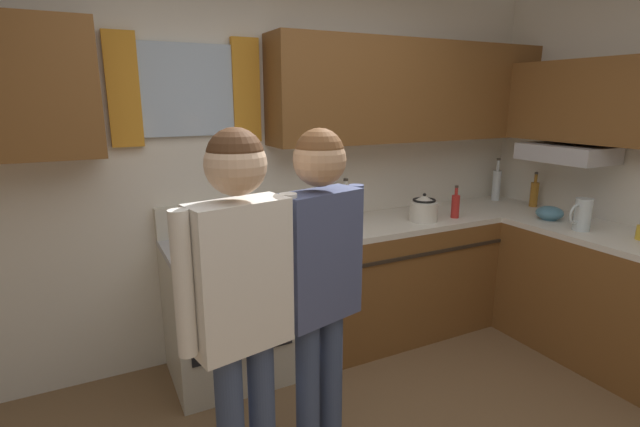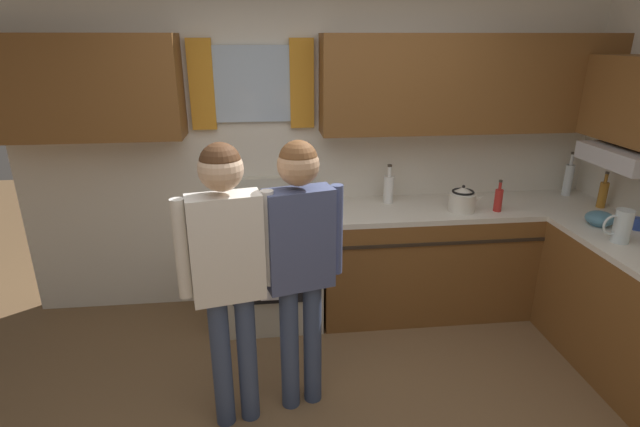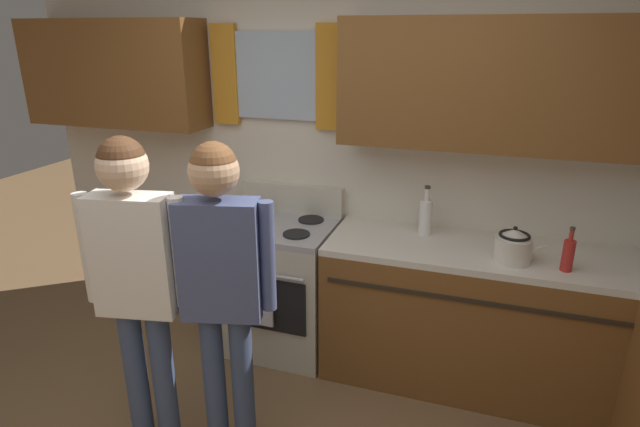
{
  "view_description": "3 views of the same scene",
  "coord_description": "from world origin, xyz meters",
  "px_view_note": "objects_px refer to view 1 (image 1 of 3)",
  "views": [
    {
      "loc": [
        -1.09,
        -1.2,
        1.78
      ],
      "look_at": [
        -0.09,
        0.77,
        1.23
      ],
      "focal_mm": 26.36,
      "sensor_mm": 36.0,
      "label": 1
    },
    {
      "loc": [
        -0.37,
        -1.92,
        2.16
      ],
      "look_at": [
        -0.07,
        0.8,
        1.15
      ],
      "focal_mm": 27.14,
      "sensor_mm": 36.0,
      "label": 2
    },
    {
      "loc": [
        0.91,
        -1.37,
        2.1
      ],
      "look_at": [
        0.11,
        1.02,
        1.2
      ],
      "focal_mm": 28.95,
      "sensor_mm": 36.0,
      "label": 3
    }
  ],
  "objects_px": {
    "mixing_bowl": "(550,213)",
    "adult_in_plaid": "(319,270)",
    "stove_oven": "(228,308)",
    "bottle_sauce_red": "(455,206)",
    "adult_left": "(241,292)",
    "bottle_milk_white": "(345,205)",
    "bottle_tall_clear": "(496,184)",
    "stovetop_kettle": "(424,208)",
    "water_pitcher": "(582,214)",
    "mug_cobalt_blue": "(582,214)",
    "bottle_oil_amber": "(534,193)"
  },
  "relations": [
    {
      "from": "mixing_bowl",
      "to": "adult_in_plaid",
      "type": "xyz_separation_m",
      "value": [
        -2.16,
        -0.5,
        0.1
      ]
    },
    {
      "from": "stove_oven",
      "to": "bottle_sauce_red",
      "type": "bearing_deg",
      "value": -5.29
    },
    {
      "from": "bottle_sauce_red",
      "to": "adult_left",
      "type": "bearing_deg",
      "value": -153.88
    },
    {
      "from": "bottle_milk_white",
      "to": "bottle_tall_clear",
      "type": "bearing_deg",
      "value": 1.01
    },
    {
      "from": "stove_oven",
      "to": "adult_in_plaid",
      "type": "bearing_deg",
      "value": -81.84
    },
    {
      "from": "bottle_milk_white",
      "to": "mixing_bowl",
      "type": "relative_size",
      "value": 1.64
    },
    {
      "from": "bottle_sauce_red",
      "to": "stovetop_kettle",
      "type": "distance_m",
      "value": 0.27
    },
    {
      "from": "water_pitcher",
      "to": "adult_in_plaid",
      "type": "distance_m",
      "value": 2.1
    },
    {
      "from": "stovetop_kettle",
      "to": "adult_in_plaid",
      "type": "relative_size",
      "value": 0.17
    },
    {
      "from": "stovetop_kettle",
      "to": "water_pitcher",
      "type": "xyz_separation_m",
      "value": [
        0.79,
        -0.68,
        0.02
      ]
    },
    {
      "from": "bottle_sauce_red",
      "to": "mixing_bowl",
      "type": "bearing_deg",
      "value": -31.59
    },
    {
      "from": "mug_cobalt_blue",
      "to": "stovetop_kettle",
      "type": "height_order",
      "value": "stovetop_kettle"
    },
    {
      "from": "adult_in_plaid",
      "to": "mug_cobalt_blue",
      "type": "bearing_deg",
      "value": 9.34
    },
    {
      "from": "stovetop_kettle",
      "to": "bottle_milk_white",
      "type": "bearing_deg",
      "value": 153.43
    },
    {
      "from": "bottle_oil_amber",
      "to": "mug_cobalt_blue",
      "type": "distance_m",
      "value": 0.47
    },
    {
      "from": "adult_in_plaid",
      "to": "mixing_bowl",
      "type": "bearing_deg",
      "value": 13.0
    },
    {
      "from": "stove_oven",
      "to": "mug_cobalt_blue",
      "type": "xyz_separation_m",
      "value": [
        2.51,
        -0.63,
        0.48
      ]
    },
    {
      "from": "bottle_sauce_red",
      "to": "stovetop_kettle",
      "type": "xyz_separation_m",
      "value": [
        -0.27,
        0.03,
        0.0
      ]
    },
    {
      "from": "bottle_oil_amber",
      "to": "adult_left",
      "type": "height_order",
      "value": "adult_left"
    },
    {
      "from": "bottle_oil_amber",
      "to": "mug_cobalt_blue",
      "type": "bearing_deg",
      "value": -95.99
    },
    {
      "from": "bottle_tall_clear",
      "to": "water_pitcher",
      "type": "distance_m",
      "value": 1.0
    },
    {
      "from": "bottle_tall_clear",
      "to": "bottle_milk_white",
      "type": "bearing_deg",
      "value": -178.99
    },
    {
      "from": "bottle_tall_clear",
      "to": "bottle_oil_amber",
      "type": "distance_m",
      "value": 0.33
    },
    {
      "from": "bottle_oil_amber",
      "to": "mug_cobalt_blue",
      "type": "height_order",
      "value": "bottle_oil_amber"
    },
    {
      "from": "water_pitcher",
      "to": "adult_in_plaid",
      "type": "height_order",
      "value": "adult_in_plaid"
    },
    {
      "from": "stove_oven",
      "to": "water_pitcher",
      "type": "bearing_deg",
      "value": -19.96
    },
    {
      "from": "water_pitcher",
      "to": "mixing_bowl",
      "type": "distance_m",
      "value": 0.31
    },
    {
      "from": "stove_oven",
      "to": "mug_cobalt_blue",
      "type": "height_order",
      "value": "stove_oven"
    },
    {
      "from": "mug_cobalt_blue",
      "to": "bottle_sauce_red",
      "type": "bearing_deg",
      "value": 149.54
    },
    {
      "from": "mixing_bowl",
      "to": "bottle_tall_clear",
      "type": "bearing_deg",
      "value": 75.87
    },
    {
      "from": "bottle_milk_white",
      "to": "mug_cobalt_blue",
      "type": "bearing_deg",
      "value": -25.58
    },
    {
      "from": "stove_oven",
      "to": "adult_left",
      "type": "xyz_separation_m",
      "value": [
        -0.24,
        -1.12,
        0.59
      ]
    },
    {
      "from": "mixing_bowl",
      "to": "stovetop_kettle",
      "type": "bearing_deg",
      "value": 155.43
    },
    {
      "from": "bottle_sauce_red",
      "to": "mixing_bowl",
      "type": "height_order",
      "value": "bottle_sauce_red"
    },
    {
      "from": "bottle_milk_white",
      "to": "bottle_oil_amber",
      "type": "height_order",
      "value": "bottle_milk_white"
    },
    {
      "from": "stove_oven",
      "to": "mug_cobalt_blue",
      "type": "distance_m",
      "value": 2.63
    },
    {
      "from": "stove_oven",
      "to": "bottle_sauce_red",
      "type": "xyz_separation_m",
      "value": [
        1.72,
        -0.16,
        0.53
      ]
    },
    {
      "from": "bottle_oil_amber",
      "to": "mixing_bowl",
      "type": "xyz_separation_m",
      "value": [
        -0.26,
        -0.35,
        -0.06
      ]
    },
    {
      "from": "bottle_milk_white",
      "to": "stovetop_kettle",
      "type": "xyz_separation_m",
      "value": [
        0.51,
        -0.26,
        -0.02
      ]
    },
    {
      "from": "stove_oven",
      "to": "mixing_bowl",
      "type": "bearing_deg",
      "value": -12.68
    },
    {
      "from": "bottle_sauce_red",
      "to": "water_pitcher",
      "type": "distance_m",
      "value": 0.83
    },
    {
      "from": "bottle_oil_amber",
      "to": "adult_left",
      "type": "distance_m",
      "value": 2.96
    },
    {
      "from": "bottle_tall_clear",
      "to": "mixing_bowl",
      "type": "bearing_deg",
      "value": -104.13
    },
    {
      "from": "mixing_bowl",
      "to": "adult_left",
      "type": "distance_m",
      "value": 2.62
    },
    {
      "from": "stove_oven",
      "to": "adult_left",
      "type": "relative_size",
      "value": 0.66
    },
    {
      "from": "bottle_oil_amber",
      "to": "mixing_bowl",
      "type": "relative_size",
      "value": 1.49
    },
    {
      "from": "bottle_oil_amber",
      "to": "water_pitcher",
      "type": "bearing_deg",
      "value": -116.86
    },
    {
      "from": "stove_oven",
      "to": "bottle_sauce_red",
      "type": "relative_size",
      "value": 4.48
    },
    {
      "from": "stove_oven",
      "to": "stovetop_kettle",
      "type": "bearing_deg",
      "value": -5.03
    },
    {
      "from": "bottle_tall_clear",
      "to": "adult_in_plaid",
      "type": "bearing_deg",
      "value": -153.28
    }
  ]
}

